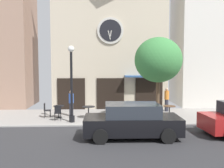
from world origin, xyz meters
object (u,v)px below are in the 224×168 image
at_px(cafe_table_near_door, 89,109).
at_px(cafe_chair_mid_row, 150,108).
at_px(cafe_chair_by_entrance, 112,107).
at_px(cafe_table_leftmost, 117,108).
at_px(cafe_table_near_curb, 137,109).
at_px(pedestrian_blue, 71,103).
at_px(cafe_chair_facing_wall, 58,112).
at_px(cafe_chair_right_end, 46,109).
at_px(pedestrian_orange, 167,99).
at_px(cafe_chair_facing_street, 127,107).
at_px(cafe_chair_under_awning, 133,110).
at_px(parked_car_black, 132,121).
at_px(cafe_table_rightmost, 59,109).
at_px(cafe_table_center_left, 169,109).
at_px(street_tree, 158,60).
at_px(street_lamp, 71,84).

distance_m(cafe_table_near_door, cafe_chair_mid_row, 3.90).
bearing_deg(cafe_chair_by_entrance, cafe_table_leftmost, -67.93).
xyz_separation_m(cafe_table_near_curb, pedestrian_blue, (-4.19, 0.32, 0.36)).
relative_size(cafe_chair_facing_wall, cafe_chair_right_end, 1.00).
relative_size(cafe_chair_by_entrance, pedestrian_blue, 0.54).
xyz_separation_m(cafe_table_leftmost, cafe_chair_facing_wall, (-3.58, -0.87, -0.03)).
distance_m(cafe_table_leftmost, pedestrian_blue, 2.97).
height_order(cafe_table_near_curb, pedestrian_orange, pedestrian_orange).
height_order(cafe_chair_facing_street, cafe_chair_under_awning, same).
bearing_deg(parked_car_black, cafe_table_near_door, 117.32).
relative_size(cafe_table_near_door, pedestrian_orange, 0.47).
height_order(cafe_table_rightmost, cafe_chair_facing_street, cafe_chair_facing_street).
bearing_deg(cafe_table_rightmost, cafe_chair_mid_row, 1.86).
bearing_deg(cafe_table_center_left, cafe_chair_under_awning, -176.42).
distance_m(cafe_table_near_curb, pedestrian_blue, 4.21).
distance_m(cafe_chair_facing_wall, cafe_chair_facing_street, 4.54).
xyz_separation_m(street_tree, cafe_chair_by_entrance, (-2.60, 1.92, -3.03)).
bearing_deg(parked_car_black, cafe_chair_facing_wall, 137.84).
xyz_separation_m(cafe_chair_under_awning, parked_car_black, (-0.54, -3.78, 0.23)).
height_order(cafe_table_leftmost, cafe_chair_right_end, cafe_chair_right_end).
bearing_deg(cafe_table_rightmost, cafe_chair_right_end, 174.25).
bearing_deg(cafe_chair_facing_wall, pedestrian_blue, 62.35).
relative_size(cafe_chair_under_awning, parked_car_black, 0.21).
bearing_deg(cafe_chair_facing_wall, cafe_chair_mid_row, 10.05).
relative_size(street_lamp, cafe_chair_under_awning, 4.85).
bearing_deg(cafe_table_near_door, pedestrian_blue, 151.08).
distance_m(cafe_chair_facing_street, parked_car_black, 5.07).
bearing_deg(cafe_chair_facing_wall, street_tree, -2.86).
distance_m(cafe_table_near_door, cafe_chair_under_awning, 2.74).
bearing_deg(cafe_table_center_left, street_tree, -143.80).
relative_size(cafe_table_rightmost, cafe_table_near_door, 0.96).
height_order(cafe_table_leftmost, pedestrian_blue, pedestrian_blue).
bearing_deg(pedestrian_orange, cafe_chair_by_entrance, -165.75).
xyz_separation_m(street_tree, cafe_table_center_left, (0.88, 0.65, -3.00)).
bearing_deg(pedestrian_blue, street_lamp, -82.36).
relative_size(pedestrian_blue, parked_car_black, 0.39).
xyz_separation_m(cafe_table_center_left, cafe_chair_facing_wall, (-6.76, -0.35, -0.03)).
height_order(cafe_chair_under_awning, parked_car_black, parked_car_black).
distance_m(cafe_table_leftmost, cafe_chair_under_awning, 1.12).
bearing_deg(cafe_chair_by_entrance, street_tree, -36.37).
xyz_separation_m(street_lamp, cafe_chair_by_entrance, (2.40, 2.02, -1.69)).
relative_size(cafe_chair_facing_street, cafe_chair_right_end, 1.00).
xyz_separation_m(cafe_chair_by_entrance, pedestrian_blue, (-2.62, -0.38, 0.33)).
distance_m(street_tree, cafe_chair_by_entrance, 4.43).
bearing_deg(cafe_chair_facing_street, cafe_chair_by_entrance, 172.25).
bearing_deg(parked_car_black, pedestrian_orange, 62.30).
height_order(street_lamp, cafe_chair_under_awning, street_lamp).
xyz_separation_m(cafe_chair_by_entrance, parked_car_black, (0.67, -5.20, 0.23)).
bearing_deg(parked_car_black, cafe_table_rightmost, 132.48).
xyz_separation_m(cafe_table_leftmost, cafe_chair_right_end, (-4.45, 0.03, -0.03)).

